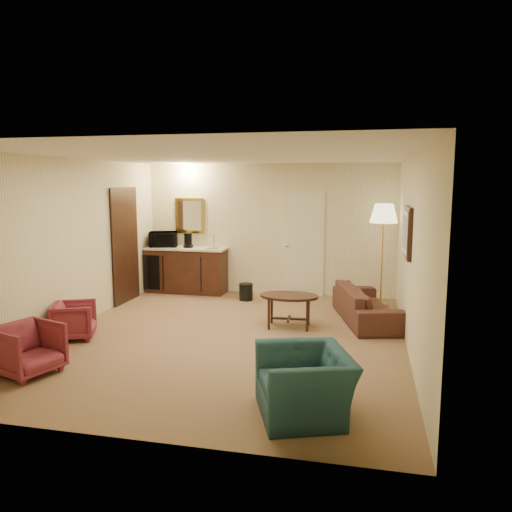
{
  "coord_description": "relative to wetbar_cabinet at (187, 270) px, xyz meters",
  "views": [
    {
      "loc": [
        1.93,
        -6.74,
        2.23
      ],
      "look_at": [
        0.3,
        0.5,
        1.13
      ],
      "focal_mm": 35.0,
      "sensor_mm": 36.0,
      "label": 1
    }
  ],
  "objects": [
    {
      "name": "waste_bin",
      "position": [
        1.35,
        -0.43,
        -0.3
      ],
      "size": [
        0.34,
        0.34,
        0.32
      ],
      "primitive_type": "cylinder",
      "rotation": [
        0.0,
        0.0,
        -0.4
      ],
      "color": "black",
      "rests_on": "ground"
    },
    {
      "name": "coffee_maker",
      "position": [
        0.04,
        0.0,
        0.61
      ],
      "size": [
        0.18,
        0.18,
        0.29
      ],
      "primitive_type": "cylinder",
      "rotation": [
        0.0,
        0.0,
        0.12
      ],
      "color": "black",
      "rests_on": "wetbar_cabinet"
    },
    {
      "name": "room_walls",
      "position": [
        1.55,
        -1.95,
        1.26
      ],
      "size": [
        5.02,
        6.01,
        2.61
      ],
      "color": "beige",
      "rests_on": "ground"
    },
    {
      "name": "wetbar_cabinet",
      "position": [
        0.0,
        0.0,
        0.0
      ],
      "size": [
        1.64,
        0.58,
        0.92
      ],
      "primitive_type": "cube",
      "color": "#3D1B13",
      "rests_on": "ground"
    },
    {
      "name": "ground",
      "position": [
        1.65,
        -2.72,
        -0.46
      ],
      "size": [
        6.0,
        6.0,
        0.0
      ],
      "primitive_type": "plane",
      "color": "brown",
      "rests_on": "ground"
    },
    {
      "name": "floor_lamp",
      "position": [
        3.85,
        -0.32,
        0.47
      ],
      "size": [
        0.64,
        0.64,
        1.87
      ],
      "primitive_type": "cube",
      "rotation": [
        0.0,
        0.0,
        0.39
      ],
      "color": "gold",
      "rests_on": "ground"
    },
    {
      "name": "rose_chair_far",
      "position": [
        -0.25,
        -4.59,
        -0.13
      ],
      "size": [
        0.77,
        0.8,
        0.66
      ],
      "primitive_type": "imported",
      "rotation": [
        0.0,
        0.0,
        1.25
      ],
      "color": "maroon",
      "rests_on": "ground"
    },
    {
      "name": "rose_chair_near",
      "position": [
        -0.5,
        -3.26,
        -0.17
      ],
      "size": [
        0.71,
        0.73,
        0.59
      ],
      "primitive_type": "imported",
      "rotation": [
        0.0,
        0.0,
        1.98
      ],
      "color": "maroon",
      "rests_on": "ground"
    },
    {
      "name": "sofa",
      "position": [
        3.6,
        -1.42,
        -0.09
      ],
      "size": [
        1.02,
        1.98,
        0.74
      ],
      "primitive_type": "imported",
      "rotation": [
        0.0,
        0.0,
        1.83
      ],
      "color": "black",
      "rests_on": "ground"
    },
    {
      "name": "coffee_table",
      "position": [
        2.43,
        -2.03,
        -0.2
      ],
      "size": [
        0.93,
        0.66,
        0.52
      ],
      "primitive_type": "cube",
      "rotation": [
        0.0,
        0.0,
        0.06
      ],
      "color": "black",
      "rests_on": "ground"
    },
    {
      "name": "teal_armchair",
      "position": [
        3.03,
        -4.9,
        -0.04
      ],
      "size": [
        0.92,
        1.12,
        0.84
      ],
      "primitive_type": "imported",
      "rotation": [
        0.0,
        0.0,
        -1.22
      ],
      "color": "#204B51",
      "rests_on": "ground"
    },
    {
      "name": "microwave",
      "position": [
        -0.5,
        0.02,
        0.65
      ],
      "size": [
        0.63,
        0.47,
        0.38
      ],
      "primitive_type": "imported",
      "rotation": [
        0.0,
        0.0,
        0.31
      ],
      "color": "black",
      "rests_on": "wetbar_cabinet"
    }
  ]
}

